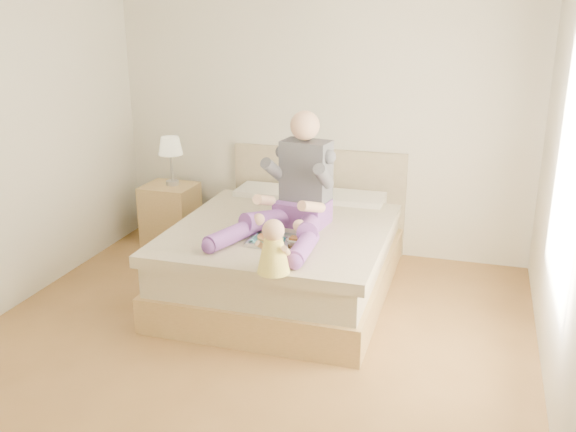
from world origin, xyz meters
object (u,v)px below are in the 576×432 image
(tray, at_px, (279,239))
(baby, at_px, (274,251))
(bed, at_px, (289,252))
(adult, at_px, (296,195))
(nightstand, at_px, (171,214))

(tray, relative_size, baby, 1.17)
(baby, bearing_deg, bed, 112.41)
(adult, bearing_deg, tray, -87.07)
(nightstand, relative_size, adult, 0.51)
(adult, xyz_separation_m, tray, (-0.03, -0.34, -0.25))
(adult, bearing_deg, baby, -74.79)
(bed, height_order, nightstand, bed)
(nightstand, distance_m, adult, 1.89)
(tray, bearing_deg, nightstand, 144.51)
(bed, height_order, baby, bed)
(nightstand, height_order, adult, adult)
(bed, relative_size, adult, 1.83)
(adult, height_order, tray, adult)
(bed, distance_m, adult, 0.62)
(bed, height_order, adult, adult)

